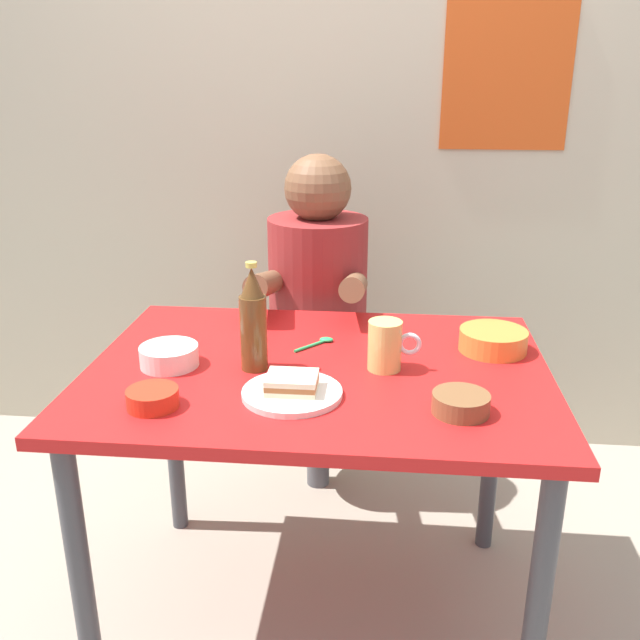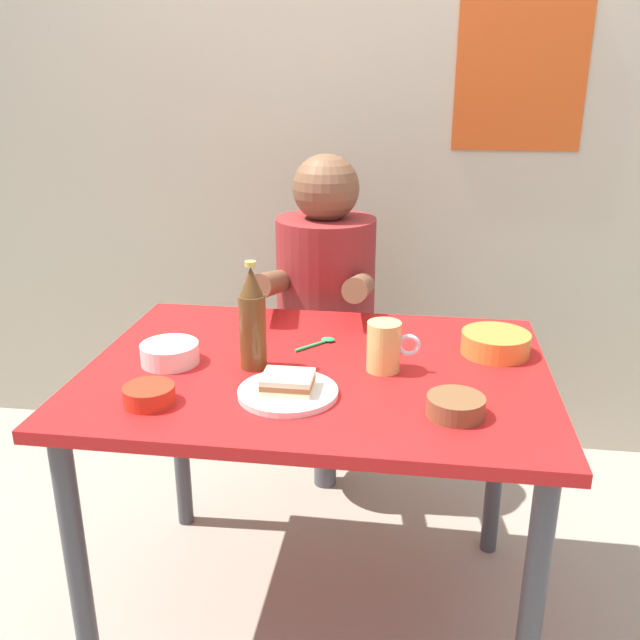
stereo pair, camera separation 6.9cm
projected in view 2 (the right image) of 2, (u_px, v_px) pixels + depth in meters
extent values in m
plane|color=gray|center=(317.00, 611.00, 1.91)|extent=(6.00, 6.00, 0.00)
cube|color=#BCB299|center=(360.00, 103.00, 2.44)|extent=(4.40, 0.08, 2.60)
cube|color=#CC4C19|center=(521.00, 76.00, 2.30)|extent=(0.43, 0.01, 0.48)
cube|color=red|center=(317.00, 372.00, 1.66)|extent=(1.10, 0.80, 0.03)
cylinder|color=#3F3F44|center=(78.00, 573.00, 1.54)|extent=(0.05, 0.05, 0.71)
cylinder|color=#3F3F44|center=(530.00, 619.00, 1.41)|extent=(0.05, 0.05, 0.71)
cylinder|color=#3F3F44|center=(179.00, 426.00, 2.17)|extent=(0.05, 0.05, 0.71)
cylinder|color=#3F3F44|center=(498.00, 449.00, 2.04)|extent=(0.05, 0.05, 0.71)
cylinder|color=#4C4C51|center=(325.00, 433.00, 2.44)|extent=(0.08, 0.08, 0.41)
cylinder|color=brown|center=(325.00, 374.00, 2.36)|extent=(0.34, 0.34, 0.04)
cylinder|color=maroon|center=(326.00, 297.00, 2.26)|extent=(0.32, 0.32, 0.52)
sphere|color=brown|center=(326.00, 188.00, 2.14)|extent=(0.21, 0.21, 0.21)
cylinder|color=brown|center=(270.00, 284.00, 2.01)|extent=(0.07, 0.31, 0.14)
cylinder|color=brown|center=(359.00, 287.00, 1.97)|extent=(0.07, 0.31, 0.14)
cylinder|color=silver|center=(288.00, 392.00, 1.51)|extent=(0.22, 0.22, 0.01)
cube|color=beige|center=(288.00, 387.00, 1.50)|extent=(0.11, 0.09, 0.01)
cube|color=#9E592D|center=(288.00, 382.00, 1.50)|extent=(0.11, 0.09, 0.01)
cube|color=beige|center=(288.00, 377.00, 1.49)|extent=(0.11, 0.09, 0.01)
cylinder|color=#D1BC66|center=(384.00, 346.00, 1.62)|extent=(0.08, 0.08, 0.12)
torus|color=silver|center=(409.00, 345.00, 1.61)|extent=(0.06, 0.01, 0.06)
cylinder|color=#593819|center=(253.00, 332.00, 1.62)|extent=(0.06, 0.06, 0.18)
cone|color=#593819|center=(251.00, 281.00, 1.58)|extent=(0.05, 0.05, 0.07)
cylinder|color=#BFB74C|center=(250.00, 264.00, 1.57)|extent=(0.03, 0.03, 0.01)
cylinder|color=red|center=(149.00, 395.00, 1.47)|extent=(0.11, 0.11, 0.04)
cylinder|color=#A33521|center=(149.00, 391.00, 1.46)|extent=(0.09, 0.09, 0.02)
cylinder|color=silver|center=(170.00, 353.00, 1.67)|extent=(0.14, 0.14, 0.05)
cylinder|color=tan|center=(170.00, 349.00, 1.67)|extent=(0.11, 0.11, 0.02)
cylinder|color=orange|center=(495.00, 343.00, 1.72)|extent=(0.17, 0.17, 0.05)
cylinder|color=#B25B2D|center=(496.00, 339.00, 1.72)|extent=(0.14, 0.14, 0.02)
cylinder|color=brown|center=(456.00, 406.00, 1.42)|extent=(0.12, 0.12, 0.04)
cylinder|color=brown|center=(456.00, 402.00, 1.41)|extent=(0.10, 0.10, 0.02)
cylinder|color=#26A559|center=(312.00, 346.00, 1.77)|extent=(0.08, 0.09, 0.01)
ellipsoid|color=#26A559|center=(328.00, 340.00, 1.80)|extent=(0.04, 0.02, 0.01)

